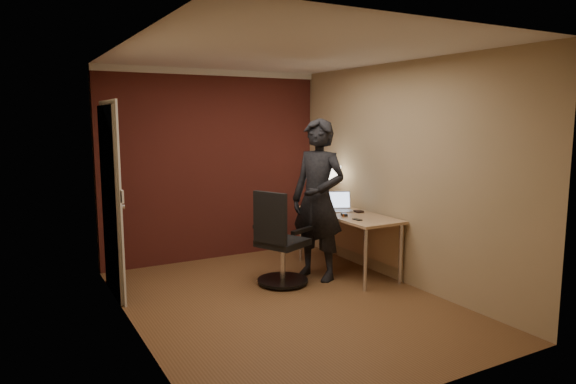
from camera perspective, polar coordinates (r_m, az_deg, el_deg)
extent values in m
plane|color=brown|center=(5.41, -0.41, -12.09)|extent=(4.00, 4.00, 0.00)
plane|color=white|center=(5.11, -0.44, 15.22)|extent=(4.00, 4.00, 0.00)
plane|color=tan|center=(6.92, -8.42, 2.95)|extent=(3.00, 0.00, 3.00)
plane|color=tan|center=(3.51, 15.50, -2.40)|extent=(3.00, 0.00, 3.00)
plane|color=tan|center=(4.59, -17.08, -0.01)|extent=(0.00, 4.00, 4.00)
plane|color=tan|center=(5.97, 12.31, 2.01)|extent=(0.00, 4.00, 4.00)
cube|color=maroon|center=(6.89, -8.34, 2.93)|extent=(2.98, 0.06, 2.50)
cube|color=silver|center=(6.88, -8.52, 13.01)|extent=(3.00, 0.08, 0.08)
cube|color=silver|center=(3.53, 15.82, 17.40)|extent=(3.00, 0.08, 0.08)
cube|color=silver|center=(4.59, -17.24, 15.15)|extent=(0.08, 4.00, 0.08)
cube|color=silver|center=(5.94, 12.38, 13.67)|extent=(0.08, 4.00, 0.08)
cube|color=silver|center=(5.70, -19.08, -1.09)|extent=(0.05, 0.82, 2.02)
cube|color=silver|center=(5.70, -18.93, -1.08)|extent=(0.02, 0.92, 2.12)
cylinder|color=silver|center=(5.38, -17.98, -1.56)|extent=(0.05, 0.05, 0.05)
cube|color=silver|center=(5.04, -17.95, -0.48)|extent=(0.02, 0.08, 0.12)
cube|color=tan|center=(6.28, 6.61, -2.49)|extent=(0.60, 1.50, 0.03)
cube|color=tan|center=(6.50, 8.58, -4.72)|extent=(0.02, 1.38, 0.54)
cylinder|color=silver|center=(5.68, 8.58, -7.47)|extent=(0.04, 0.04, 0.70)
cylinder|color=silver|center=(6.79, 1.42, -4.77)|extent=(0.04, 0.04, 0.70)
cylinder|color=silver|center=(5.99, 12.40, -6.74)|extent=(0.04, 0.04, 0.70)
cylinder|color=silver|center=(7.05, 4.93, -4.31)|extent=(0.04, 0.04, 0.70)
cube|color=silver|center=(6.76, 4.56, -1.50)|extent=(0.11, 0.11, 0.01)
cylinder|color=silver|center=(6.73, 4.57, -0.18)|extent=(0.01, 0.01, 0.30)
cube|color=white|center=(6.70, 4.60, 2.02)|extent=(0.22, 0.22, 0.22)
cube|color=silver|center=(6.41, 5.66, -2.05)|extent=(0.40, 0.35, 0.01)
cube|color=silver|center=(6.50, 5.50, -0.85)|extent=(0.32, 0.19, 0.22)
cube|color=#B2CCF2|center=(6.49, 5.55, -0.86)|extent=(0.29, 0.17, 0.19)
cube|color=gray|center=(6.40, 5.71, -1.99)|extent=(0.31, 0.24, 0.00)
cube|color=black|center=(6.10, 6.26, -2.51)|extent=(0.09, 0.12, 0.03)
cube|color=black|center=(5.88, 7.71, -3.05)|extent=(0.06, 0.12, 0.01)
cube|color=black|center=(6.35, 7.86, -2.15)|extent=(0.11, 0.12, 0.02)
cylinder|color=black|center=(5.94, -0.59, -9.79)|extent=(0.58, 0.58, 0.03)
cylinder|color=silver|center=(5.87, -0.59, -7.78)|extent=(0.06, 0.06, 0.43)
cube|color=black|center=(5.81, -0.60, -5.64)|extent=(0.63, 0.63, 0.07)
cube|color=black|center=(5.57, -2.01, -2.90)|extent=(0.22, 0.42, 0.57)
cube|color=black|center=(5.94, -2.66, -3.62)|extent=(0.34, 0.19, 0.04)
cube|color=black|center=(5.62, 1.58, -4.30)|extent=(0.34, 0.19, 0.04)
imported|color=black|center=(5.96, 3.37, -0.88)|extent=(0.69, 0.81, 1.87)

